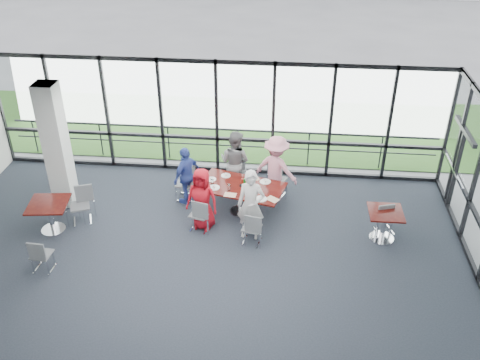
# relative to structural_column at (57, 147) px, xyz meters

# --- Properties ---
(floor) EXTENTS (12.00, 10.00, 0.02)m
(floor) POSITION_rel_structural_column_xyz_m (3.60, -3.00, -1.61)
(floor) COLOR #202830
(floor) RESTS_ON ground
(ceiling) EXTENTS (12.00, 10.00, 0.04)m
(ceiling) POSITION_rel_structural_column_xyz_m (3.60, -3.00, 1.60)
(ceiling) COLOR silver
(ceiling) RESTS_ON ground
(curtain_wall_back) EXTENTS (12.00, 0.10, 3.20)m
(curtain_wall_back) POSITION_rel_structural_column_xyz_m (3.60, 2.00, 0.00)
(curtain_wall_back) COLOR white
(curtain_wall_back) RESTS_ON ground
(exit_door) EXTENTS (0.12, 1.60, 2.10)m
(exit_door) POSITION_rel_structural_column_xyz_m (9.60, 0.75, -0.55)
(exit_door) COLOR black
(exit_door) RESTS_ON ground
(structural_column) EXTENTS (0.50, 0.50, 3.20)m
(structural_column) POSITION_rel_structural_column_xyz_m (0.00, 0.00, 0.00)
(structural_column) COLOR silver
(structural_column) RESTS_ON ground
(apron) EXTENTS (80.00, 70.00, 0.02)m
(apron) POSITION_rel_structural_column_xyz_m (3.60, 7.00, -1.62)
(apron) COLOR slate
(apron) RESTS_ON ground
(grass_strip) EXTENTS (80.00, 5.00, 0.01)m
(grass_strip) POSITION_rel_structural_column_xyz_m (3.60, 5.00, -1.59)
(grass_strip) COLOR #355A1F
(grass_strip) RESTS_ON ground
(guard_rail) EXTENTS (12.00, 0.06, 0.06)m
(guard_rail) POSITION_rel_structural_column_xyz_m (3.60, 2.60, -1.10)
(guard_rail) COLOR #2D2D33
(guard_rail) RESTS_ON ground
(main_table) EXTENTS (2.24, 1.60, 0.75)m
(main_table) POSITION_rel_structural_column_xyz_m (4.45, 0.02, -0.97)
(main_table) COLOR #3B0B0B
(main_table) RESTS_ON ground
(side_table_left) EXTENTS (0.99, 0.99, 0.75)m
(side_table_left) POSITION_rel_structural_column_xyz_m (0.11, -1.17, -0.96)
(side_table_left) COLOR #3B0B0B
(side_table_left) RESTS_ON ground
(side_table_right) EXTENTS (0.78, 0.78, 0.75)m
(side_table_right) POSITION_rel_structural_column_xyz_m (7.78, -0.74, -0.98)
(side_table_right) COLOR #3B0B0B
(side_table_right) RESTS_ON ground
(diner_near_left) EXTENTS (0.84, 0.64, 1.55)m
(diner_near_left) POSITION_rel_structural_column_xyz_m (3.61, -0.67, -0.83)
(diner_near_left) COLOR #AE0E1A
(diner_near_left) RESTS_ON ground
(diner_near_right) EXTENTS (0.66, 0.51, 1.72)m
(diner_near_right) POSITION_rel_structural_column_xyz_m (4.76, -0.94, -0.74)
(diner_near_right) COLOR beige
(diner_near_right) RESTS_ON ground
(diner_far_left) EXTENTS (0.97, 0.81, 1.71)m
(diner_far_left) POSITION_rel_structural_column_xyz_m (4.19, 1.01, -0.75)
(diner_far_left) COLOR slate
(diner_far_left) RESTS_ON ground
(diner_far_right) EXTENTS (1.26, 0.99, 1.74)m
(diner_far_right) POSITION_rel_structural_column_xyz_m (5.25, 0.74, -0.73)
(diner_far_right) COLOR pink
(diner_far_right) RESTS_ON ground
(diner_end) EXTENTS (0.87, 1.03, 1.54)m
(diner_end) POSITION_rel_structural_column_xyz_m (3.05, 0.36, -0.83)
(diner_end) COLOR #354CA3
(diner_end) RESTS_ON ground
(chair_main_nl) EXTENTS (0.50, 0.50, 0.84)m
(chair_main_nl) POSITION_rel_structural_column_xyz_m (3.55, -0.78, -1.18)
(chair_main_nl) COLOR slate
(chair_main_nl) RESTS_ON ground
(chair_main_nr) EXTENTS (0.48, 0.48, 0.82)m
(chair_main_nr) POSITION_rel_structural_column_xyz_m (4.81, -1.18, -1.19)
(chair_main_nr) COLOR slate
(chair_main_nr) RESTS_ON ground
(chair_main_fl) EXTENTS (0.46, 0.46, 0.90)m
(chair_main_fl) POSITION_rel_structural_column_xyz_m (4.23, 1.11, -1.15)
(chair_main_fl) COLOR slate
(chair_main_fl) RESTS_ON ground
(chair_main_fr) EXTENTS (0.56, 0.56, 0.89)m
(chair_main_fr) POSITION_rel_structural_column_xyz_m (5.29, 0.92, -1.16)
(chair_main_fr) COLOR slate
(chair_main_fr) RESTS_ON ground
(chair_main_end) EXTENTS (0.47, 0.47, 0.89)m
(chair_main_end) POSITION_rel_structural_column_xyz_m (2.97, 0.50, -1.16)
(chair_main_end) COLOR slate
(chair_main_end) RESTS_ON ground
(chair_spare_la) EXTENTS (0.42, 0.42, 0.80)m
(chair_spare_la) POSITION_rel_structural_column_xyz_m (0.49, -2.55, -1.20)
(chair_spare_la) COLOR slate
(chair_spare_la) RESTS_ON ground
(chair_spare_lb) EXTENTS (0.57, 0.57, 0.89)m
(chair_spare_lb) POSITION_rel_structural_column_xyz_m (0.67, -0.76, -1.15)
(chair_spare_lb) COLOR slate
(chair_spare_lb) RESTS_ON ground
(chair_spare_r) EXTENTS (0.50, 0.50, 0.82)m
(chair_spare_r) POSITION_rel_structural_column_xyz_m (7.86, -0.44, -1.19)
(chair_spare_r) COLOR slate
(chair_spare_r) RESTS_ON ground
(plate_nl) EXTENTS (0.27, 0.27, 0.01)m
(plate_nl) POSITION_rel_structural_column_xyz_m (3.81, -0.13, -0.84)
(plate_nl) COLOR white
(plate_nl) RESTS_ON main_table
(plate_nr) EXTENTS (0.28, 0.28, 0.01)m
(plate_nr) POSITION_rel_structural_column_xyz_m (4.96, -0.51, -0.84)
(plate_nr) COLOR white
(plate_nr) RESTS_ON main_table
(plate_fl) EXTENTS (0.24, 0.24, 0.01)m
(plate_fl) POSITION_rel_structural_column_xyz_m (4.02, 0.46, -0.84)
(plate_fl) COLOR white
(plate_fl) RESTS_ON main_table
(plate_fr) EXTENTS (0.27, 0.27, 0.01)m
(plate_fr) POSITION_rel_structural_column_xyz_m (5.01, 0.27, -0.84)
(plate_fr) COLOR white
(plate_fr) RESTS_ON main_table
(plate_end) EXTENTS (0.26, 0.26, 0.01)m
(plate_end) POSITION_rel_structural_column_xyz_m (3.68, 0.24, -0.84)
(plate_end) COLOR white
(plate_end) RESTS_ON main_table
(tumbler_a) EXTENTS (0.08, 0.08, 0.15)m
(tumbler_a) POSITION_rel_structural_column_xyz_m (4.18, -0.19, -0.77)
(tumbler_a) COLOR white
(tumbler_a) RESTS_ON main_table
(tumbler_b) EXTENTS (0.06, 0.06, 0.13)m
(tumbler_b) POSITION_rel_structural_column_xyz_m (4.70, -0.22, -0.79)
(tumbler_b) COLOR white
(tumbler_b) RESTS_ON main_table
(tumbler_c) EXTENTS (0.07, 0.07, 0.14)m
(tumbler_c) POSITION_rel_structural_column_xyz_m (4.56, 0.28, -0.78)
(tumbler_c) COLOR white
(tumbler_c) RESTS_ON main_table
(tumbler_d) EXTENTS (0.06, 0.06, 0.13)m
(tumbler_d) POSITION_rel_structural_column_xyz_m (3.74, 0.04, -0.79)
(tumbler_d) COLOR white
(tumbler_d) RESTS_ON main_table
(menu_a) EXTENTS (0.31, 0.23, 0.00)m
(menu_a) POSITION_rel_structural_column_xyz_m (4.23, -0.40, -0.85)
(menu_a) COLOR white
(menu_a) RESTS_ON main_table
(menu_b) EXTENTS (0.36, 0.34, 0.00)m
(menu_b) POSITION_rel_structural_column_xyz_m (5.23, -0.49, -0.85)
(menu_b) COLOR white
(menu_b) RESTS_ON main_table
(menu_c) EXTENTS (0.36, 0.31, 0.00)m
(menu_c) POSITION_rel_structural_column_xyz_m (4.70, 0.39, -0.85)
(menu_c) COLOR white
(menu_c) RESTS_ON main_table
(condiment_caddy) EXTENTS (0.10, 0.07, 0.04)m
(condiment_caddy) POSITION_rel_structural_column_xyz_m (4.46, 0.02, -0.83)
(condiment_caddy) COLOR black
(condiment_caddy) RESTS_ON main_table
(ketchup_bottle) EXTENTS (0.06, 0.06, 0.18)m
(ketchup_bottle) POSITION_rel_structural_column_xyz_m (4.47, 0.06, -0.76)
(ketchup_bottle) COLOR #AB2617
(ketchup_bottle) RESTS_ON main_table
(green_bottle) EXTENTS (0.05, 0.05, 0.20)m
(green_bottle) POSITION_rel_structural_column_xyz_m (4.53, 0.04, -0.75)
(green_bottle) COLOR #197021
(green_bottle) RESTS_ON main_table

